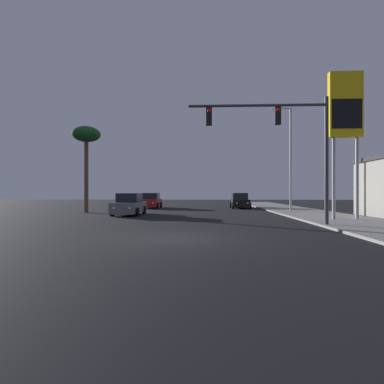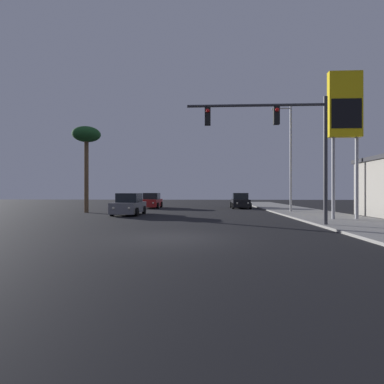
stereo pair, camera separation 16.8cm
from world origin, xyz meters
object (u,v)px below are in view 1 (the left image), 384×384
object	(u,v)px
car_grey	(129,205)
palm_tree_near	(86,138)
traffic_light_mast	(286,134)
gas_station_sign	(345,113)
street_lamp	(289,153)
car_black	(240,201)
car_red	(151,201)

from	to	relation	value
car_grey	palm_tree_near	bearing A→B (deg)	-28.63
traffic_light_mast	car_grey	bearing A→B (deg)	143.50
car_grey	gas_station_sign	distance (m)	16.15
street_lamp	palm_tree_near	bearing A→B (deg)	-177.91
car_grey	car_black	bearing A→B (deg)	-132.38
car_red	palm_tree_near	distance (m)	10.59
palm_tree_near	gas_station_sign	bearing A→B (deg)	-19.67
car_grey	gas_station_sign	size ratio (longest dim) A/B	0.48
car_red	car_grey	bearing A→B (deg)	91.49
car_black	car_grey	bearing A→B (deg)	48.02
car_red	traffic_light_mast	world-z (taller)	traffic_light_mast
street_lamp	palm_tree_near	world-z (taller)	street_lamp
car_grey	traffic_light_mast	xyz separation A→B (m)	(10.01, -7.41, 3.96)
gas_station_sign	car_red	bearing A→B (deg)	134.98
street_lamp	gas_station_sign	distance (m)	7.64
car_black	street_lamp	distance (m)	8.99
car_grey	gas_station_sign	bearing A→B (deg)	164.79
car_grey	street_lamp	size ratio (longest dim) A/B	0.48
street_lamp	gas_station_sign	size ratio (longest dim) A/B	1.00
car_black	palm_tree_near	size ratio (longest dim) A/B	0.58
car_grey	car_red	xyz separation A→B (m)	(-0.15, 10.38, 0.00)
traffic_light_mast	gas_station_sign	distance (m)	5.78
car_grey	car_red	world-z (taller)	same
car_grey	gas_station_sign	world-z (taller)	gas_station_sign
car_red	traffic_light_mast	bearing A→B (deg)	120.41
car_black	palm_tree_near	xyz separation A→B (m)	(-14.11, -7.74, 5.67)
car_grey	palm_tree_near	world-z (taller)	palm_tree_near
traffic_light_mast	palm_tree_near	size ratio (longest dim) A/B	0.96
palm_tree_near	traffic_light_mast	bearing A→B (deg)	-34.55
car_grey	traffic_light_mast	world-z (taller)	traffic_light_mast
street_lamp	gas_station_sign	bearing A→B (deg)	-79.66
car_black	street_lamp	xyz separation A→B (m)	(3.39, -7.10, 4.36)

